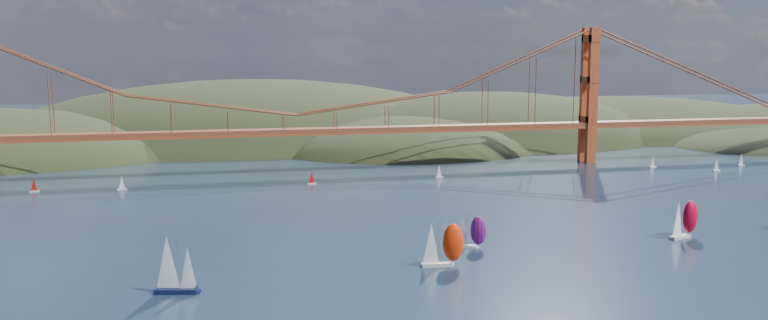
{
  "coord_description": "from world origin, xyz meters",
  "views": [
    {
      "loc": [
        -31.16,
        -99.37,
        45.48
      ],
      "look_at": [
        12.93,
        90.0,
        17.21
      ],
      "focal_mm": 35.0,
      "sensor_mm": 36.0,
      "label": 1
    }
  ],
  "objects_px": {
    "sloop_navy": "(174,265)",
    "racer_0": "(442,244)",
    "racer_rwb": "(470,231)",
    "racer_1": "(684,218)"
  },
  "relations": [
    {
      "from": "racer_0",
      "to": "racer_1",
      "type": "distance_m",
      "value": 66.21
    },
    {
      "from": "sloop_navy",
      "to": "racer_1",
      "type": "distance_m",
      "value": 121.25
    },
    {
      "from": "sloop_navy",
      "to": "racer_rwb",
      "type": "relative_size",
      "value": 1.44
    },
    {
      "from": "sloop_navy",
      "to": "racer_1",
      "type": "xyz_separation_m",
      "value": [
        120.21,
        15.83,
        -0.61
      ]
    },
    {
      "from": "racer_1",
      "to": "racer_0",
      "type": "bearing_deg",
      "value": 170.66
    },
    {
      "from": "racer_0",
      "to": "racer_rwb",
      "type": "distance_m",
      "value": 17.09
    },
    {
      "from": "sloop_navy",
      "to": "racer_0",
      "type": "bearing_deg",
      "value": 18.63
    },
    {
      "from": "racer_0",
      "to": "racer_rwb",
      "type": "bearing_deg",
      "value": 56.97
    },
    {
      "from": "sloop_navy",
      "to": "racer_1",
      "type": "bearing_deg",
      "value": 20.26
    },
    {
      "from": "sloop_navy",
      "to": "racer_0",
      "type": "xyz_separation_m",
      "value": [
        54.79,
        5.64,
        -0.52
      ]
    }
  ]
}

